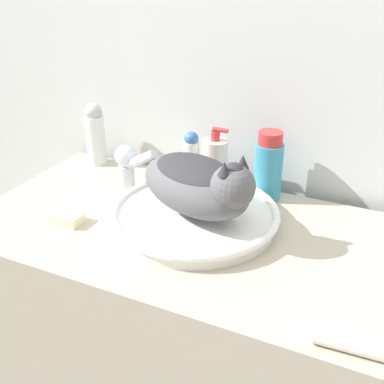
{
  "coord_description": "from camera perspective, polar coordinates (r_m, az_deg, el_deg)",
  "views": [
    {
      "loc": [
        0.37,
        -0.6,
        1.44
      ],
      "look_at": [
        -0.05,
        0.29,
        0.94
      ],
      "focal_mm": 45.0,
      "sensor_mm": 36.0,
      "label": 1
    }
  ],
  "objects": [
    {
      "name": "soap_bar",
      "position": [
        1.2,
        -14.61,
        -2.95
      ],
      "size": [
        0.08,
        0.05,
        0.02
      ],
      "color": "beige",
      "rests_on": "vanity_counter"
    },
    {
      "name": "vanity_counter",
      "position": [
        1.39,
        1.62,
        -19.94
      ],
      "size": [
        1.15,
        0.55,
        0.85
      ],
      "color": "#B2A893",
      "rests_on": "ground_plane"
    },
    {
      "name": "lotion_bottle_white",
      "position": [
        1.48,
        -11.39,
        6.75
      ],
      "size": [
        0.06,
        0.06,
        0.19
      ],
      "color": "silver",
      "rests_on": "vanity_counter"
    },
    {
      "name": "faucet",
      "position": [
        1.27,
        -7.54,
        3.13
      ],
      "size": [
        0.14,
        0.07,
        0.15
      ],
      "rotation": [
        0.0,
        0.0,
        -0.3
      ],
      "color": "silver",
      "rests_on": "vanity_counter"
    },
    {
      "name": "deodorant_stick",
      "position": [
        1.33,
        -0.08,
        4.13
      ],
      "size": [
        0.04,
        0.04,
        0.15
      ],
      "color": "white",
      "rests_on": "vanity_counter"
    },
    {
      "name": "wall_back",
      "position": [
        1.29,
        8.27,
        15.88
      ],
      "size": [
        8.0,
        0.05,
        2.4
      ],
      "color": "silver",
      "rests_on": "ground_plane"
    },
    {
      "name": "cat",
      "position": [
        1.1,
        0.82,
        1.15
      ],
      "size": [
        0.35,
        0.36,
        0.17
      ],
      "rotation": [
        0.0,
        0.0,
        5.86
      ],
      "color": "#56565B",
      "rests_on": "sink_basin"
    },
    {
      "name": "soap_pump_bottle",
      "position": [
        1.31,
        2.71,
        3.45
      ],
      "size": [
        0.07,
        0.07,
        0.17
      ],
      "color": "silver",
      "rests_on": "vanity_counter"
    },
    {
      "name": "cream_tube",
      "position": [
        0.86,
        20.47,
        -17.05
      ],
      "size": [
        0.18,
        0.04,
        0.04
      ],
      "rotation": [
        0.0,
        0.0,
        0.06
      ],
      "color": "silver",
      "rests_on": "vanity_counter"
    },
    {
      "name": "sink_basin",
      "position": [
        1.15,
        0.32,
        -2.77
      ],
      "size": [
        0.4,
        0.4,
        0.04
      ],
      "color": "white",
      "rests_on": "vanity_counter"
    },
    {
      "name": "mouthwash_bottle",
      "position": [
        1.25,
        9.02,
        2.96
      ],
      "size": [
        0.07,
        0.07,
        0.18
      ],
      "color": "teal",
      "rests_on": "vanity_counter"
    }
  ]
}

